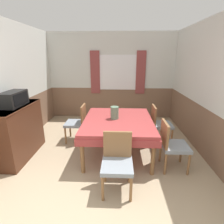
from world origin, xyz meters
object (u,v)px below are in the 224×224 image
chair_right_far (159,123)px  sideboard (18,132)px  dining_table (118,124)px  tv (14,99)px  chair_right_near (172,144)px  chair_left_far (78,122)px  chair_head_near (117,160)px  vase (115,113)px

chair_right_far → sideboard: bearing=-75.8°
dining_table → tv: bearing=-174.0°
chair_right_near → tv: 2.92m
sideboard → dining_table: bearing=6.7°
chair_left_far → tv: (-0.98, -0.70, 0.69)m
dining_table → chair_head_near: (0.00, -1.04, -0.15)m
chair_head_near → chair_left_far: size_ratio=1.00×
sideboard → chair_right_far: bearing=14.2°
dining_table → tv: tv is taller
chair_left_far → chair_right_far: bearing=-90.0°
chair_right_near → sideboard: (-2.83, 0.27, 0.05)m
chair_right_near → chair_left_far: same height
chair_right_far → tv: (-2.83, -0.70, 0.69)m
chair_left_far → vase: bearing=-118.2°
dining_table → chair_left_far: size_ratio=1.84×
dining_table → sideboard: sideboard is taller
dining_table → chair_head_near: 1.05m
dining_table → chair_right_near: bearing=-28.3°
chair_right_far → chair_right_near: same height
chair_head_near → chair_left_far: (-0.92, 1.53, 0.00)m
chair_right_far → chair_head_near: same height
chair_right_near → tv: (-2.83, 0.29, 0.69)m
chair_head_near → tv: bearing=-23.7°
chair_head_near → tv: tv is taller
tv → vase: (1.83, 0.24, -0.32)m
chair_left_far → sideboard: sideboard is taller
chair_right_near → tv: size_ratio=1.56×
tv → vase: size_ratio=2.26×
chair_right_near → chair_left_far: (-1.85, 0.99, 0.00)m
chair_right_far → sideboard: size_ratio=0.72×
tv → sideboard: bearing=-106.8°
chair_right_far → chair_left_far: (-1.85, 0.00, 0.00)m
chair_left_far → vase: vase is taller
sideboard → vase: 1.88m
vase → sideboard: bearing=-171.9°
dining_table → chair_right_near: chair_right_near is taller
vase → tv: bearing=-172.5°
chair_left_far → vase: size_ratio=3.51×
chair_right_near → vase: size_ratio=3.51×
sideboard → tv: tv is taller
chair_right_far → chair_head_near: (-0.92, -1.53, 0.00)m
tv → vase: bearing=7.5°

